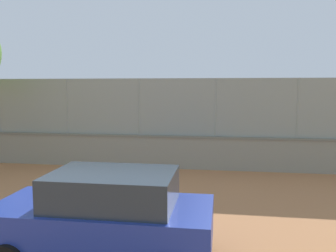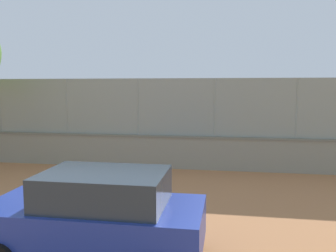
# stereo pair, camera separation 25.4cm
# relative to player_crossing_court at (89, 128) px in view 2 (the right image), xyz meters

# --- Properties ---
(ground_plane) EXTENTS (260.00, 260.00, 0.00)m
(ground_plane) POSITION_rel_player_crossing_court_xyz_m (-2.35, -5.86, -1.03)
(ground_plane) COLOR #B27247
(perimeter_wall) EXTENTS (27.69, 0.62, 1.30)m
(perimeter_wall) POSITION_rel_player_crossing_court_xyz_m (-5.26, 4.06, -0.37)
(perimeter_wall) COLOR gray
(perimeter_wall) RESTS_ON ground_plane
(fence_panel_on_wall) EXTENTS (27.21, 0.29, 2.23)m
(fence_panel_on_wall) POSITION_rel_player_crossing_court_xyz_m (-5.26, 4.06, 1.39)
(fence_panel_on_wall) COLOR gray
(fence_panel_on_wall) RESTS_ON perimeter_wall
(player_crossing_court) EXTENTS (1.28, 0.77, 1.73)m
(player_crossing_court) POSITION_rel_player_crossing_court_xyz_m (0.00, 0.00, 0.00)
(player_crossing_court) COLOR #B2B2B2
(player_crossing_court) RESTS_ON ground_plane
(player_baseline_waiting) EXTENTS (0.74, 0.70, 1.50)m
(player_baseline_waiting) POSITION_rel_player_crossing_court_xyz_m (-8.29, 0.20, -0.16)
(player_baseline_waiting) COLOR navy
(player_baseline_waiting) RESTS_ON ground_plane
(sports_ball) EXTENTS (0.12, 0.12, 0.12)m
(sports_ball) POSITION_rel_player_crossing_court_xyz_m (1.38, 1.72, 0.22)
(sports_ball) COLOR #3399D8
(parked_car_blue) EXTENTS (4.00, 2.02, 1.68)m
(parked_car_blue) POSITION_rel_player_crossing_court_xyz_m (-5.00, 11.76, -0.17)
(parked_car_blue) COLOR #23389E
(parked_car_blue) RESTS_ON ground_plane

